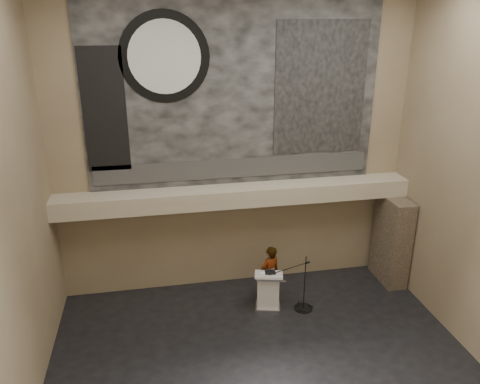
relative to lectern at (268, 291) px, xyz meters
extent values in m
plane|color=black|center=(-0.63, -2.34, -0.55)|extent=(10.00, 10.00, 0.00)
cube|color=#7B664E|center=(-0.63, 1.66, 3.70)|extent=(10.00, 0.02, 8.50)
cube|color=#7B664E|center=(-0.63, -6.34, 3.70)|extent=(10.00, 0.02, 8.50)
cube|color=#7B664E|center=(-5.63, -2.34, 3.70)|extent=(0.02, 8.00, 8.50)
cube|color=tan|center=(-0.63, 1.26, 2.40)|extent=(10.00, 0.80, 0.50)
cylinder|color=#B2893D|center=(-2.23, 1.21, 2.12)|extent=(0.04, 0.04, 0.06)
cylinder|color=#B2893D|center=(1.27, 1.21, 2.12)|extent=(0.04, 0.04, 0.06)
cube|color=black|center=(-0.63, 1.63, 5.15)|extent=(8.00, 0.05, 5.00)
cube|color=#2D2D2D|center=(-0.63, 1.59, 3.10)|extent=(7.76, 0.02, 0.55)
cylinder|color=black|center=(-2.43, 1.59, 6.15)|extent=(2.30, 0.02, 2.30)
cylinder|color=silver|center=(-2.43, 1.57, 6.15)|extent=(1.84, 0.02, 1.84)
cube|color=black|center=(1.77, 1.59, 5.25)|extent=(2.60, 0.02, 3.60)
cube|color=black|center=(-4.03, 1.59, 4.85)|extent=(1.10, 0.02, 3.20)
cube|color=#403327|center=(4.02, 0.81, 0.80)|extent=(0.60, 1.40, 2.70)
cube|color=silver|center=(0.00, 0.00, -0.51)|extent=(0.78, 0.66, 0.08)
cube|color=silver|center=(0.00, 0.00, 0.01)|extent=(0.68, 0.54, 0.96)
cube|color=silver|center=(0.00, -0.02, 0.52)|extent=(0.87, 0.70, 0.13)
cube|color=black|center=(0.05, 0.01, 0.56)|extent=(0.32, 0.27, 0.04)
cube|color=white|center=(-0.06, -0.01, 0.55)|extent=(0.32, 0.36, 0.00)
imported|color=white|center=(0.14, 0.38, 0.30)|extent=(0.72, 0.60, 1.70)
cylinder|color=black|center=(0.97, -0.22, -0.54)|extent=(0.52, 0.52, 0.02)
cylinder|color=black|center=(0.97, -0.22, 0.27)|extent=(0.03, 0.03, 1.64)
cylinder|color=black|center=(0.45, -0.41, 0.89)|extent=(1.16, 0.43, 0.02)
camera|label=1|loc=(-2.87, -10.78, 7.14)|focal=35.00mm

